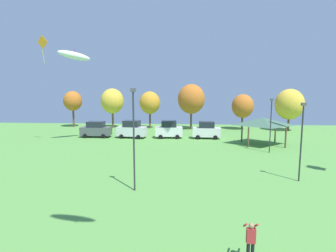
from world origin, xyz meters
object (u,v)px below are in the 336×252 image
(treeline_tree_0, at_px, (73,101))
(treeline_tree_1, at_px, (112,101))
(person_standing_near_foreground, at_px, (251,239))
(parked_car_third_from_left, at_px, (169,130))
(parked_car_leftmost, at_px, (96,129))
(treeline_tree_5, at_px, (289,104))
(kite_flying_2, at_px, (43,43))
(light_post_0, at_px, (271,122))
(light_post_1, at_px, (134,135))
(park_pavilion, at_px, (263,122))
(parked_car_rightmost_in_row, at_px, (206,130))
(treeline_tree_4, at_px, (243,106))
(light_post_2, at_px, (302,137))
(parked_car_second_from_left, at_px, (132,129))
(kite_flying_0, at_px, (74,56))
(treeline_tree_3, at_px, (191,99))
(treeline_tree_2, at_px, (150,103))

(treeline_tree_0, xyz_separation_m, treeline_tree_1, (8.13, -0.67, 0.04))
(person_standing_near_foreground, xyz_separation_m, parked_car_third_from_left, (-5.20, 28.90, 0.32))
(parked_car_leftmost, relative_size, treeline_tree_5, 0.61)
(kite_flying_2, bearing_deg, light_post_0, -6.41)
(parked_car_third_from_left, relative_size, treeline_tree_1, 0.54)
(light_post_0, xyz_separation_m, light_post_1, (-13.20, -12.55, 0.50))
(park_pavilion, bearing_deg, parked_car_rightmost_in_row, 149.84)
(kite_flying_2, relative_size, treeline_tree_4, 0.54)
(person_standing_near_foreground, bearing_deg, light_post_0, 64.39)
(light_post_2, relative_size, treeline_tree_1, 0.81)
(light_post_2, height_order, treeline_tree_0, treeline_tree_0)
(parked_car_rightmost_in_row, height_order, treeline_tree_0, treeline_tree_0)
(parked_car_leftmost, xyz_separation_m, light_post_1, (10.19, -21.39, 2.80))
(person_standing_near_foreground, xyz_separation_m, parked_car_rightmost_in_row, (0.43, 28.76, 0.28))
(parked_car_leftmost, xyz_separation_m, treeline_tree_4, (24.21, 10.01, 3.13))
(park_pavilion, distance_m, treeline_tree_1, 28.58)
(parked_car_second_from_left, bearing_deg, kite_flying_2, -144.20)
(light_post_2, xyz_separation_m, treeline_tree_1, (-23.02, 29.35, 1.71))
(kite_flying_2, distance_m, treeline_tree_1, 18.74)
(parked_car_rightmost_in_row, bearing_deg, kite_flying_0, -164.36)
(person_standing_near_foreground, distance_m, kite_flying_0, 31.89)
(person_standing_near_foreground, distance_m, light_post_0, 21.32)
(treeline_tree_0, relative_size, treeline_tree_1, 0.94)
(person_standing_near_foreground, relative_size, parked_car_leftmost, 0.38)
(person_standing_near_foreground, bearing_deg, parked_car_third_from_left, 93.74)
(parked_car_rightmost_in_row, distance_m, treeline_tree_4, 12.85)
(kite_flying_2, height_order, treeline_tree_1, kite_flying_2)
(parked_car_third_from_left, relative_size, treeline_tree_4, 0.63)
(treeline_tree_3, bearing_deg, treeline_tree_4, 1.94)
(kite_flying_0, xyz_separation_m, light_post_2, (23.65, -14.19, -8.24))
(parked_car_rightmost_in_row, relative_size, treeline_tree_1, 0.55)
(person_standing_near_foreground, height_order, light_post_0, light_post_0)
(parked_car_second_from_left, bearing_deg, light_post_2, -39.61)
(parked_car_leftmost, xyz_separation_m, treeline_tree_2, (6.94, 10.45, 3.67))
(light_post_1, xyz_separation_m, light_post_2, (12.45, 2.80, -0.54))
(treeline_tree_3, bearing_deg, light_post_2, -74.44)
(treeline_tree_4, bearing_deg, treeline_tree_0, 177.52)
(treeline_tree_4, bearing_deg, light_post_2, -93.15)
(parked_car_second_from_left, relative_size, treeline_tree_4, 0.69)
(light_post_0, height_order, treeline_tree_3, treeline_tree_3)
(kite_flying_2, xyz_separation_m, treeline_tree_3, (19.33, 15.39, -7.48))
(kite_flying_0, relative_size, treeline_tree_2, 0.55)
(treeline_tree_3, bearing_deg, parked_car_leftmost, -146.72)
(treeline_tree_2, bearing_deg, treeline_tree_3, -5.53)
(parked_car_leftmost, relative_size, light_post_1, 0.63)
(park_pavilion, height_order, light_post_1, light_post_1)
(light_post_0, xyz_separation_m, treeline_tree_3, (-8.63, 18.53, 2.12))
(parked_car_leftmost, xyz_separation_m, treeline_tree_1, (-0.38, 10.76, 3.97))
(treeline_tree_1, relative_size, treeline_tree_2, 1.08)
(parked_car_second_from_left, relative_size, treeline_tree_1, 0.59)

